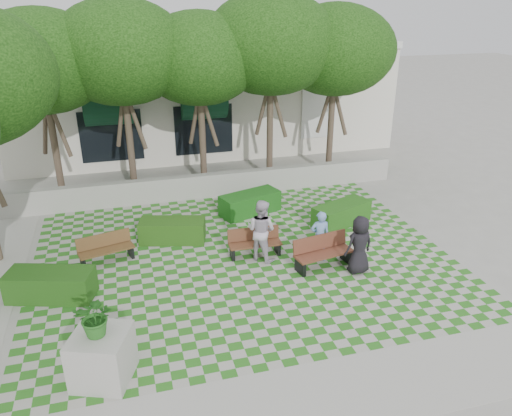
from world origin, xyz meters
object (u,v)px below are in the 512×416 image
object	(u,v)px
bench_east	(323,252)
person_white	(261,230)
hedge_east	(341,214)
hedge_midleft	(173,231)
bench_mid	(255,243)
person_dark	(359,245)
hedge_midright	(250,203)
person_blue	(320,236)
planter_front	(101,347)
bench_west	(106,249)
hedge_west	(51,285)

from	to	relation	value
bench_east	person_white	bearing A→B (deg)	139.89
hedge_east	hedge_midleft	size ratio (longest dim) A/B	1.02
bench_mid	person_dark	bearing A→B (deg)	-32.63
bench_mid	hedge_midleft	world-z (taller)	bench_mid
hedge_east	hedge_midleft	world-z (taller)	hedge_east
hedge_midright	person_blue	size ratio (longest dim) A/B	1.36
planter_front	hedge_midright	bearing A→B (deg)	55.22
person_blue	person_white	world-z (taller)	person_white
bench_mid	hedge_east	bearing A→B (deg)	22.96
bench_east	bench_west	world-z (taller)	bench_east
hedge_east	person_blue	size ratio (longest dim) A/B	1.32
hedge_midright	person_white	distance (m)	3.39
bench_east	hedge_east	bearing A→B (deg)	45.07
hedge_midleft	hedge_west	xyz separation A→B (m)	(-3.40, -2.38, 0.02)
hedge_midright	person_blue	bearing A→B (deg)	-74.66
hedge_east	person_white	distance (m)	3.71
hedge_midright	planter_front	distance (m)	8.81
hedge_east	person_dark	distance (m)	3.22
planter_front	bench_mid	bearing A→B (deg)	44.11
hedge_midleft	person_dark	size ratio (longest dim) A/B	1.20
person_white	bench_west	bearing A→B (deg)	33.38
bench_mid	hedge_east	size ratio (longest dim) A/B	0.76
hedge_east	person_white	size ratio (longest dim) A/B	1.11
bench_east	hedge_east	xyz separation A→B (m)	(1.72, 2.50, -0.08)
hedge_midleft	hedge_west	size ratio (longest dim) A/B	0.94
hedge_east	person_white	xyz separation A→B (m)	(-3.30, -1.59, 0.57)
person_blue	person_dark	size ratio (longest dim) A/B	0.92
hedge_west	planter_front	xyz separation A→B (m)	(1.30, -3.41, 0.41)
bench_east	person_blue	distance (m)	0.49
hedge_midright	person_white	bearing A→B (deg)	-99.46
bench_mid	hedge_east	distance (m)	3.66
planter_front	person_white	bearing A→B (deg)	41.34
hedge_midright	hedge_west	size ratio (longest dim) A/B	0.99
person_dark	bench_west	bearing A→B (deg)	-29.68
person_dark	person_white	distance (m)	2.81
hedge_west	planter_front	distance (m)	3.67
bench_east	bench_west	size ratio (longest dim) A/B	1.11
bench_west	planter_front	world-z (taller)	planter_front
planter_front	person_dark	xyz separation A→B (m)	(6.88, 2.47, 0.06)
bench_east	person_white	world-z (taller)	person_white
planter_front	hedge_east	bearing A→B (deg)	35.43
bench_east	hedge_west	world-z (taller)	bench_east
bench_west	person_dark	world-z (taller)	person_dark
hedge_midright	hedge_midleft	size ratio (longest dim) A/B	1.05
hedge_midleft	planter_front	bearing A→B (deg)	-109.93
bench_mid	hedge_midleft	xyz separation A→B (m)	(-2.25, 1.57, -0.04)
hedge_midright	hedge_midleft	world-z (taller)	hedge_midright
hedge_east	planter_front	xyz separation A→B (m)	(-7.77, -5.52, 0.42)
bench_mid	person_dark	size ratio (longest dim) A/B	0.93
person_white	hedge_midright	bearing A→B (deg)	-52.40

